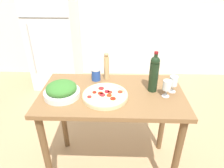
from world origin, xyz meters
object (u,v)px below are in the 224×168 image
pepper_mill (106,66)px  wine_glass_far (173,82)px  salad_bowl (62,90)px  wine_bottle (154,73)px  homemade_pizza (105,95)px  wine_glass_near (167,86)px  refrigerator (54,37)px  salt_canister (96,74)px

pepper_mill → wine_glass_far: bearing=-21.5°
wine_glass_far → salad_bowl: bearing=-173.7°
wine_bottle → homemade_pizza: wine_bottle is taller
wine_bottle → wine_glass_far: (0.16, -0.02, -0.07)m
wine_glass_near → pepper_mill: 0.56m
refrigerator → wine_bottle: size_ratio=4.92×
refrigerator → wine_bottle: (1.35, -1.78, 0.22)m
salad_bowl → wine_glass_far: bearing=6.3°
wine_bottle → salt_canister: size_ratio=3.04×
wine_bottle → salt_canister: bearing=160.6°
wine_glass_far → pepper_mill: (-0.55, 0.22, 0.03)m
wine_bottle → salad_bowl: (-0.72, -0.11, -0.11)m
refrigerator → pepper_mill: (0.95, -1.58, 0.18)m
homemade_pizza → pepper_mill: bearing=91.2°
wine_bottle → wine_glass_far: bearing=-5.6°
wine_glass_far → salad_bowl: (-0.88, -0.10, -0.04)m
homemade_pizza → wine_glass_near: bearing=4.3°
wine_glass_near → pepper_mill: pepper_mill is taller
salad_bowl → salt_canister: size_ratio=2.52×
pepper_mill → homemade_pizza: (0.01, -0.32, -0.10)m
wine_glass_far → pepper_mill: bearing=158.5°
salad_bowl → wine_glass_near: bearing=1.8°
pepper_mill → salt_canister: bearing=-162.3°
wine_glass_far → wine_glass_near: bearing=-132.9°
wine_glass_near → wine_bottle: bearing=136.9°
pepper_mill → homemade_pizza: 0.34m
wine_bottle → wine_glass_near: wine_bottle is taller
wine_glass_near → salt_canister: wine_glass_near is taller
refrigerator → salad_bowl: bearing=-71.9°
wine_glass_near → refrigerator: bearing=127.6°
wine_glass_far → pepper_mill: size_ratio=0.55×
refrigerator → pepper_mill: refrigerator is taller
wine_glass_near → homemade_pizza: size_ratio=0.39×
pepper_mill → salad_bowl: 0.46m
wine_glass_far → wine_bottle: bearing=174.4°
refrigerator → wine_glass_near: (1.44, -1.87, 0.15)m
salad_bowl → salt_canister: (0.24, 0.28, 0.00)m
wine_glass_far → salad_bowl: size_ratio=0.49×
wine_glass_near → wine_glass_far: bearing=47.1°
salad_bowl → salt_canister: bearing=49.8°
wine_bottle → salad_bowl: 0.74m
homemade_pizza → wine_bottle: bearing=17.7°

